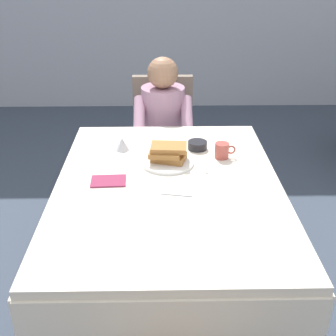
# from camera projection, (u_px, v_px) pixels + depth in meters

# --- Properties ---
(ground_plane) EXTENTS (14.00, 14.00, 0.00)m
(ground_plane) POSITION_uv_depth(u_px,v_px,m) (168.00, 298.00, 2.50)
(ground_plane) COLOR #3D4756
(dining_table_main) EXTENTS (1.12, 1.52, 0.74)m
(dining_table_main) POSITION_uv_depth(u_px,v_px,m) (168.00, 199.00, 2.20)
(dining_table_main) COLOR silver
(dining_table_main) RESTS_ON ground
(chair_diner) EXTENTS (0.44, 0.45, 0.93)m
(chair_diner) POSITION_uv_depth(u_px,v_px,m) (163.00, 132.00, 3.30)
(chair_diner) COLOR #7A6B5B
(chair_diner) RESTS_ON ground
(diner_person) EXTENTS (0.40, 0.43, 1.12)m
(diner_person) POSITION_uv_depth(u_px,v_px,m) (163.00, 122.00, 3.10)
(diner_person) COLOR #B2849E
(diner_person) RESTS_ON ground
(plate_breakfast) EXTENTS (0.28, 0.28, 0.02)m
(plate_breakfast) POSITION_uv_depth(u_px,v_px,m) (167.00, 162.00, 2.35)
(plate_breakfast) COLOR white
(plate_breakfast) RESTS_ON dining_table_main
(breakfast_stack) EXTENTS (0.21, 0.17, 0.09)m
(breakfast_stack) POSITION_uv_depth(u_px,v_px,m) (168.00, 153.00, 2.33)
(breakfast_stack) COLOR #A36B33
(breakfast_stack) RESTS_ON plate_breakfast
(cup_coffee) EXTENTS (0.11, 0.08, 0.08)m
(cup_coffee) POSITION_uv_depth(u_px,v_px,m) (222.00, 150.00, 2.40)
(cup_coffee) COLOR #B24C42
(cup_coffee) RESTS_ON dining_table_main
(bowl_butter) EXTENTS (0.11, 0.11, 0.04)m
(bowl_butter) POSITION_uv_depth(u_px,v_px,m) (197.00, 145.00, 2.52)
(bowl_butter) COLOR black
(bowl_butter) RESTS_ON dining_table_main
(syrup_pitcher) EXTENTS (0.08, 0.08, 0.07)m
(syrup_pitcher) POSITION_uv_depth(u_px,v_px,m) (122.00, 144.00, 2.50)
(syrup_pitcher) COLOR silver
(syrup_pitcher) RESTS_ON dining_table_main
(fork_left_of_plate) EXTENTS (0.02, 0.18, 0.00)m
(fork_left_of_plate) POSITION_uv_depth(u_px,v_px,m) (132.00, 165.00, 2.33)
(fork_left_of_plate) COLOR silver
(fork_left_of_plate) RESTS_ON dining_table_main
(knife_right_of_plate) EXTENTS (0.03, 0.20, 0.00)m
(knife_right_of_plate) POSITION_uv_depth(u_px,v_px,m) (203.00, 164.00, 2.34)
(knife_right_of_plate) COLOR silver
(knife_right_of_plate) RESTS_ON dining_table_main
(spoon_near_edge) EXTENTS (0.15, 0.04, 0.00)m
(spoon_near_edge) POSITION_uv_depth(u_px,v_px,m) (176.00, 194.00, 2.06)
(spoon_near_edge) COLOR silver
(spoon_near_edge) RESTS_ON dining_table_main
(napkin_folded) EXTENTS (0.18, 0.13, 0.01)m
(napkin_folded) POSITION_uv_depth(u_px,v_px,m) (108.00, 181.00, 2.17)
(napkin_folded) COLOR #8C2D4C
(napkin_folded) RESTS_ON dining_table_main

